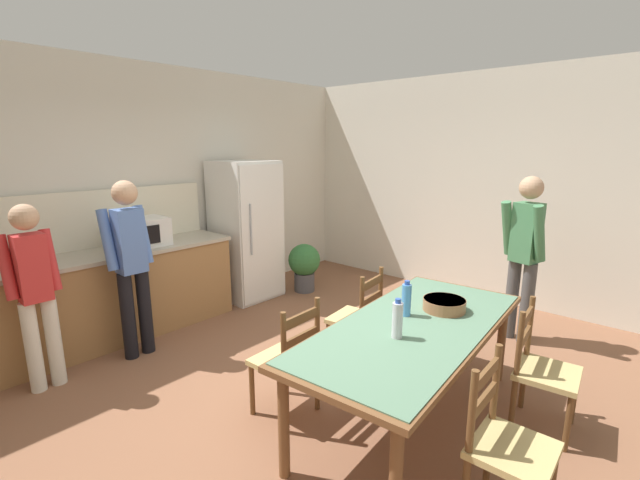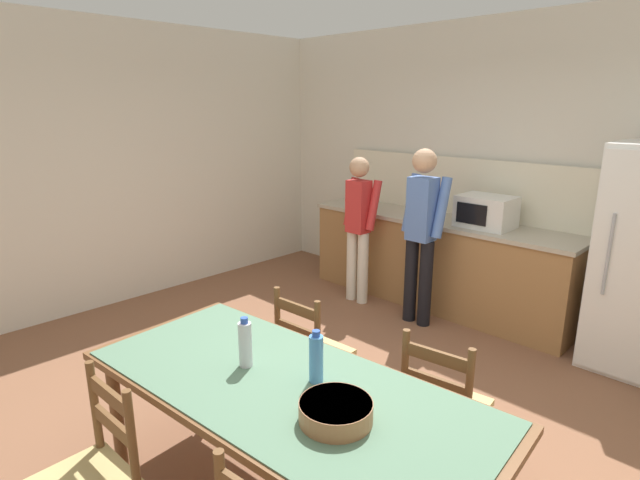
% 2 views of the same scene
% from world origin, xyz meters
% --- Properties ---
extents(ground_plane, '(8.32, 8.32, 0.00)m').
position_xyz_m(ground_plane, '(0.00, 0.00, 0.00)').
color(ground_plane, brown).
extents(wall_back, '(6.52, 0.12, 2.90)m').
position_xyz_m(wall_back, '(0.00, 2.66, 1.45)').
color(wall_back, silver).
rests_on(wall_back, ground).
extents(wall_right, '(0.12, 5.20, 2.90)m').
position_xyz_m(wall_right, '(3.26, 0.00, 1.45)').
color(wall_right, silver).
rests_on(wall_right, ground).
extents(kitchen_counter, '(2.88, 0.66, 0.94)m').
position_xyz_m(kitchen_counter, '(-0.75, 2.23, 0.47)').
color(kitchen_counter, '#9E7042').
rests_on(kitchen_counter, ground).
extents(counter_splashback, '(2.84, 0.03, 0.60)m').
position_xyz_m(counter_splashback, '(-0.74, 2.54, 1.24)').
color(counter_splashback, '#EFE8CB').
rests_on(counter_splashback, kitchen_counter).
extents(refrigerator, '(0.72, 0.73, 1.80)m').
position_xyz_m(refrigerator, '(1.16, 2.19, 0.90)').
color(refrigerator, white).
rests_on(refrigerator, ground).
extents(microwave, '(0.50, 0.39, 0.30)m').
position_xyz_m(microwave, '(-0.23, 2.21, 1.09)').
color(microwave, white).
rests_on(microwave, kitchen_counter).
extents(dining_table, '(2.23, 1.12, 0.76)m').
position_xyz_m(dining_table, '(0.25, -0.80, 0.69)').
color(dining_table, brown).
rests_on(dining_table, ground).
extents(bottle_near_centre, '(0.07, 0.07, 0.27)m').
position_xyz_m(bottle_near_centre, '(-0.01, -0.82, 0.88)').
color(bottle_near_centre, silver).
rests_on(bottle_near_centre, dining_table).
extents(bottle_off_centre, '(0.07, 0.07, 0.27)m').
position_xyz_m(bottle_off_centre, '(0.35, -0.67, 0.88)').
color(bottle_off_centre, '#4C8ED6').
rests_on(bottle_off_centre, dining_table).
extents(serving_bowl, '(0.32, 0.32, 0.09)m').
position_xyz_m(serving_bowl, '(0.64, -0.84, 0.81)').
color(serving_bowl, '#9E6642').
rests_on(serving_bowl, dining_table).
extents(chair_side_near_right, '(0.46, 0.44, 0.91)m').
position_xyz_m(chair_side_near_right, '(0.80, -1.52, 0.44)').
color(chair_side_near_right, brown).
rests_on(chair_side_near_right, ground).
extents(chair_side_near_left, '(0.43, 0.41, 0.91)m').
position_xyz_m(chair_side_near_left, '(-0.17, -1.60, 0.44)').
color(chair_side_near_left, brown).
rests_on(chair_side_near_left, ground).
extents(chair_side_far_left, '(0.44, 0.42, 0.91)m').
position_xyz_m(chair_side_far_left, '(-0.29, -0.08, 0.44)').
color(chair_side_far_left, brown).
rests_on(chair_side_far_left, ground).
extents(chair_side_far_right, '(0.47, 0.45, 0.91)m').
position_xyz_m(chair_side_far_right, '(0.68, 0.00, 0.44)').
color(chair_side_far_right, brown).
rests_on(chair_side_far_right, ground).
extents(person_at_sink, '(0.39, 0.27, 1.56)m').
position_xyz_m(person_at_sink, '(-1.38, 1.71, 0.87)').
color(person_at_sink, silver).
rests_on(person_at_sink, ground).
extents(person_at_counter, '(0.42, 0.29, 1.69)m').
position_xyz_m(person_at_counter, '(-0.60, 1.69, 0.95)').
color(person_at_counter, black).
rests_on(person_at_counter, ground).
extents(person_by_table, '(0.36, 0.47, 1.70)m').
position_xyz_m(person_by_table, '(2.17, -0.95, 0.96)').
color(person_by_table, '#4C4C4C').
rests_on(person_by_table, ground).
extents(potted_plant, '(0.44, 0.44, 0.67)m').
position_xyz_m(potted_plant, '(1.80, 1.76, 0.39)').
color(potted_plant, '#4C4C51').
rests_on(potted_plant, ground).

